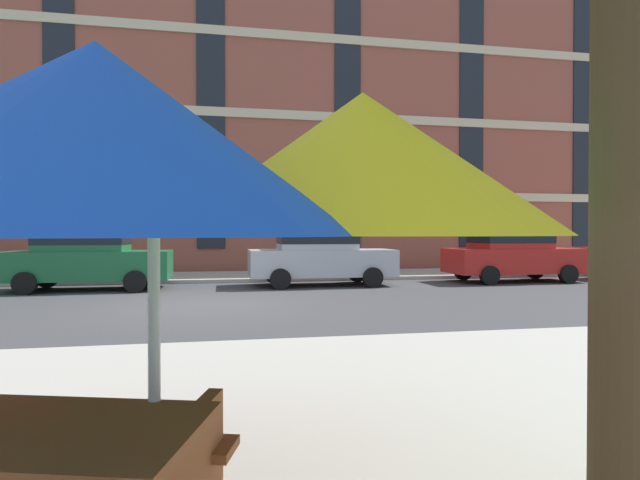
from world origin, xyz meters
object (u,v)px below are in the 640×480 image
Objects in this scene: sedan_green at (87,256)px; sedan_silver at (320,254)px; patio_umbrella at (154,181)px; sedan_red at (512,253)px.

sedan_green is 6.66m from sedan_silver.
patio_umbrella is at bearing -104.47° from sedan_silver.
sedan_green and sedan_red have the same top height.
sedan_green is 1.00× the size of sedan_red.
sedan_red is 16.04m from patio_umbrella.
patio_umbrella is (3.38, -12.70, 0.90)m from sedan_green.
sedan_green is at bearing 104.92° from patio_umbrella.
sedan_silver is (6.66, 0.00, 0.00)m from sedan_green.
sedan_silver is 6.48m from sedan_red.
sedan_silver and sedan_red have the same top height.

